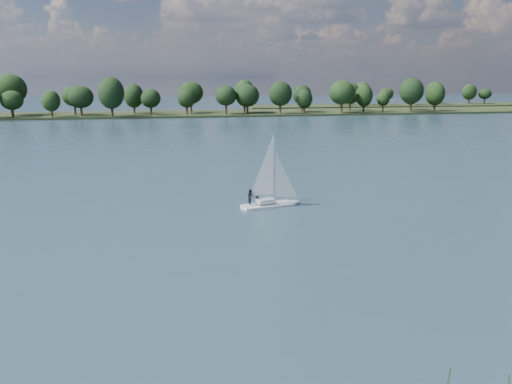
# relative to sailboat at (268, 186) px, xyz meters

# --- Properties ---
(ground) EXTENTS (700.00, 700.00, 0.00)m
(ground) POSITION_rel_sailboat_xyz_m (-8.12, 64.52, -2.59)
(ground) COLOR #233342
(ground) RESTS_ON ground
(far_shore) EXTENTS (660.00, 40.00, 1.50)m
(far_shore) POSITION_rel_sailboat_xyz_m (-8.12, 176.52, -2.59)
(far_shore) COLOR black
(far_shore) RESTS_ON ground
(far_shore_back) EXTENTS (220.00, 30.00, 1.40)m
(far_shore_back) POSITION_rel_sailboat_xyz_m (151.88, 224.52, -2.59)
(far_shore_back) COLOR black
(far_shore_back) RESTS_ON ground
(sailboat) EXTENTS (7.33, 3.69, 9.29)m
(sailboat) POSITION_rel_sailboat_xyz_m (0.00, 0.00, 0.00)
(sailboat) COLOR silver
(sailboat) RESTS_ON ground
(treeline) EXTENTS (563.24, 74.53, 18.85)m
(treeline) POSITION_rel_sailboat_xyz_m (-21.32, 172.86, 5.52)
(treeline) COLOR black
(treeline) RESTS_ON ground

